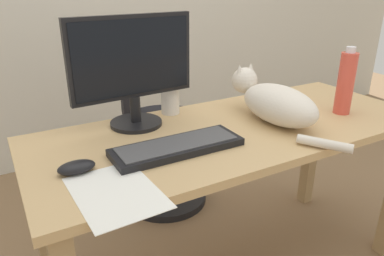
% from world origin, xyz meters
% --- Properties ---
extents(desk, '(1.57, 0.64, 0.71)m').
position_xyz_m(desk, '(0.00, 0.00, 0.61)').
color(desk, tan).
rests_on(desk, ground_plane).
extents(office_chair, '(0.50, 0.48, 0.93)m').
position_xyz_m(office_chair, '(-0.05, 0.69, 0.40)').
color(office_chair, black).
rests_on(office_chair, ground_plane).
extents(monitor, '(0.48, 0.20, 0.41)m').
position_xyz_m(monitor, '(-0.33, 0.21, 0.94)').
color(monitor, black).
rests_on(monitor, desk).
extents(keyboard, '(0.44, 0.15, 0.03)m').
position_xyz_m(keyboard, '(-0.30, -0.08, 0.73)').
color(keyboard, black).
rests_on(keyboard, desk).
extents(cat, '(0.20, 0.61, 0.20)m').
position_xyz_m(cat, '(0.16, -0.02, 0.79)').
color(cat, silver).
rests_on(cat, desk).
extents(computer_mouse, '(0.11, 0.06, 0.04)m').
position_xyz_m(computer_mouse, '(-0.63, -0.07, 0.73)').
color(computer_mouse, black).
rests_on(computer_mouse, desk).
extents(paper_sheet, '(0.22, 0.30, 0.00)m').
position_xyz_m(paper_sheet, '(-0.56, -0.23, 0.71)').
color(paper_sheet, white).
rests_on(paper_sheet, desk).
extents(water_bottle, '(0.07, 0.07, 0.28)m').
position_xyz_m(water_bottle, '(0.48, -0.09, 0.84)').
color(water_bottle, '#D84C3D').
rests_on(water_bottle, desk).
extents(spray_bottle, '(0.08, 0.08, 0.28)m').
position_xyz_m(spray_bottle, '(-0.16, 0.26, 0.84)').
color(spray_bottle, silver).
rests_on(spray_bottle, desk).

